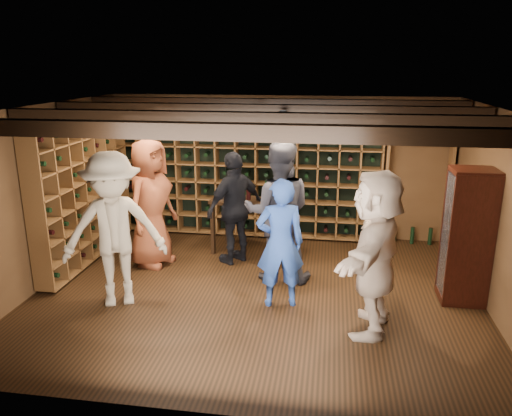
# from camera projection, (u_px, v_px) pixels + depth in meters

# --- Properties ---
(ground) EXTENTS (6.00, 6.00, 0.00)m
(ground) POSITION_uv_depth(u_px,v_px,m) (256.00, 292.00, 6.86)
(ground) COLOR black
(ground) RESTS_ON ground
(room_shell) EXTENTS (6.00, 6.00, 6.00)m
(room_shell) POSITION_uv_depth(u_px,v_px,m) (256.00, 114.00, 6.23)
(room_shell) COLOR #50341B
(room_shell) RESTS_ON ground
(wine_rack_back) EXTENTS (4.65, 0.30, 2.20)m
(wine_rack_back) POSITION_uv_depth(u_px,v_px,m) (247.00, 174.00, 8.83)
(wine_rack_back) COLOR brown
(wine_rack_back) RESTS_ON ground
(wine_rack_left) EXTENTS (0.30, 2.65, 2.20)m
(wine_rack_left) POSITION_uv_depth(u_px,v_px,m) (84.00, 189.00, 7.74)
(wine_rack_left) COLOR brown
(wine_rack_left) RESTS_ON ground
(crate_shelf) EXTENTS (1.20, 0.32, 2.07)m
(crate_shelf) POSITION_uv_depth(u_px,v_px,m) (420.00, 155.00, 8.27)
(crate_shelf) COLOR brown
(crate_shelf) RESTS_ON ground
(display_cabinet) EXTENTS (0.55, 0.50, 1.75)m
(display_cabinet) POSITION_uv_depth(u_px,v_px,m) (466.00, 239.00, 6.42)
(display_cabinet) COLOR black
(display_cabinet) RESTS_ON ground
(man_blue_shirt) EXTENTS (0.69, 0.54, 1.69)m
(man_blue_shirt) POSITION_uv_depth(u_px,v_px,m) (280.00, 243.00, 6.30)
(man_blue_shirt) COLOR navy
(man_blue_shirt) RESTS_ON ground
(man_grey_suit) EXTENTS (1.04, 0.84, 2.03)m
(man_grey_suit) POSITION_uv_depth(u_px,v_px,m) (278.00, 212.00, 7.03)
(man_grey_suit) COLOR black
(man_grey_suit) RESTS_ON ground
(guest_red_floral) EXTENTS (0.88, 1.10, 1.97)m
(guest_red_floral) POSITION_uv_depth(u_px,v_px,m) (151.00, 203.00, 7.59)
(guest_red_floral) COLOR maroon
(guest_red_floral) RESTS_ON ground
(guest_woman_black) EXTENTS (1.00, 1.06, 1.76)m
(guest_woman_black) POSITION_uv_depth(u_px,v_px,m) (235.00, 208.00, 7.70)
(guest_woman_black) COLOR black
(guest_woman_black) RESTS_ON ground
(guest_khaki) EXTENTS (1.48, 1.19, 2.01)m
(guest_khaki) POSITION_uv_depth(u_px,v_px,m) (114.00, 230.00, 6.31)
(guest_khaki) COLOR gray
(guest_khaki) RESTS_ON ground
(guest_beige) EXTENTS (0.96, 1.88, 1.94)m
(guest_beige) POSITION_uv_depth(u_px,v_px,m) (375.00, 253.00, 5.67)
(guest_beige) COLOR #C1A68D
(guest_beige) RESTS_ON ground
(tasting_table) EXTENTS (1.33, 0.92, 1.19)m
(tasting_table) POSITION_uv_depth(u_px,v_px,m) (250.00, 207.00, 8.03)
(tasting_table) COLOR black
(tasting_table) RESTS_ON ground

